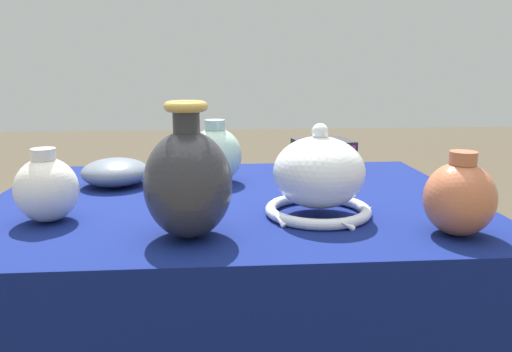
{
  "coord_description": "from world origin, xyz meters",
  "views": [
    {
      "loc": [
        -0.03,
        -1.12,
        1.03
      ],
      "look_at": [
        0.04,
        -0.16,
        0.82
      ],
      "focal_mm": 35.0,
      "sensor_mm": 36.0,
      "label": 1
    }
  ],
  "objects_px": {
    "vase_tall_bulbous": "(188,182)",
    "jar_round_ivory": "(47,189)",
    "bowl_shallow_slate": "(115,172)",
    "mosaic_tile_box": "(323,156)",
    "jar_round_celadon": "(215,155)",
    "vase_dome_bell": "(319,179)",
    "jar_round_terracotta": "(460,198)"
  },
  "relations": [
    {
      "from": "vase_tall_bulbous",
      "to": "jar_round_ivory",
      "type": "distance_m",
      "value": 0.3
    },
    {
      "from": "vase_tall_bulbous",
      "to": "bowl_shallow_slate",
      "type": "height_order",
      "value": "vase_tall_bulbous"
    },
    {
      "from": "vase_tall_bulbous",
      "to": "mosaic_tile_box",
      "type": "distance_m",
      "value": 0.64
    },
    {
      "from": "vase_dome_bell",
      "to": "jar_round_ivory",
      "type": "xyz_separation_m",
      "value": [
        -0.54,
        0.0,
        -0.01
      ]
    },
    {
      "from": "jar_round_terracotta",
      "to": "mosaic_tile_box",
      "type": "bearing_deg",
      "value": 103.01
    },
    {
      "from": "jar_round_ivory",
      "to": "mosaic_tile_box",
      "type": "bearing_deg",
      "value": 33.33
    },
    {
      "from": "jar_round_celadon",
      "to": "bowl_shallow_slate",
      "type": "bearing_deg",
      "value": -175.92
    },
    {
      "from": "vase_tall_bulbous",
      "to": "jar_round_terracotta",
      "type": "distance_m",
      "value": 0.48
    },
    {
      "from": "vase_dome_bell",
      "to": "bowl_shallow_slate",
      "type": "height_order",
      "value": "vase_dome_bell"
    },
    {
      "from": "vase_tall_bulbous",
      "to": "vase_dome_bell",
      "type": "relative_size",
      "value": 1.06
    },
    {
      "from": "bowl_shallow_slate",
      "to": "vase_tall_bulbous",
      "type": "bearing_deg",
      "value": -62.87
    },
    {
      "from": "jar_round_celadon",
      "to": "bowl_shallow_slate",
      "type": "height_order",
      "value": "jar_round_celadon"
    },
    {
      "from": "bowl_shallow_slate",
      "to": "mosaic_tile_box",
      "type": "bearing_deg",
      "value": 12.67
    },
    {
      "from": "mosaic_tile_box",
      "to": "jar_round_celadon",
      "type": "xyz_separation_m",
      "value": [
        -0.31,
        -0.11,
        0.03
      ]
    },
    {
      "from": "jar_round_celadon",
      "to": "mosaic_tile_box",
      "type": "bearing_deg",
      "value": 19.34
    },
    {
      "from": "vase_tall_bulbous",
      "to": "jar_round_terracotta",
      "type": "height_order",
      "value": "vase_tall_bulbous"
    },
    {
      "from": "mosaic_tile_box",
      "to": "jar_round_celadon",
      "type": "bearing_deg",
      "value": -170.15
    },
    {
      "from": "jar_round_ivory",
      "to": "jar_round_celadon",
      "type": "bearing_deg",
      "value": 43.42
    },
    {
      "from": "mosaic_tile_box",
      "to": "jar_round_celadon",
      "type": "distance_m",
      "value": 0.33
    },
    {
      "from": "jar_round_terracotta",
      "to": "bowl_shallow_slate",
      "type": "bearing_deg",
      "value": 148.04
    },
    {
      "from": "vase_dome_bell",
      "to": "jar_round_terracotta",
      "type": "bearing_deg",
      "value": -30.92
    },
    {
      "from": "jar_round_terracotta",
      "to": "jar_round_celadon",
      "type": "distance_m",
      "value": 0.63
    },
    {
      "from": "mosaic_tile_box",
      "to": "jar_round_ivory",
      "type": "distance_m",
      "value": 0.76
    },
    {
      "from": "vase_tall_bulbous",
      "to": "mosaic_tile_box",
      "type": "bearing_deg",
      "value": 56.27
    },
    {
      "from": "jar_round_celadon",
      "to": "jar_round_terracotta",
      "type": "bearing_deg",
      "value": -45.78
    },
    {
      "from": "vase_dome_bell",
      "to": "jar_round_terracotta",
      "type": "xyz_separation_m",
      "value": [
        0.23,
        -0.14,
        -0.01
      ]
    },
    {
      "from": "jar_round_ivory",
      "to": "bowl_shallow_slate",
      "type": "xyz_separation_m",
      "value": [
        0.07,
        0.29,
        -0.03
      ]
    },
    {
      "from": "vase_dome_bell",
      "to": "jar_round_terracotta",
      "type": "height_order",
      "value": "vase_dome_bell"
    },
    {
      "from": "vase_dome_bell",
      "to": "jar_round_ivory",
      "type": "distance_m",
      "value": 0.54
    },
    {
      "from": "vase_dome_bell",
      "to": "jar_round_celadon",
      "type": "bearing_deg",
      "value": 123.77
    },
    {
      "from": "vase_dome_bell",
      "to": "jar_round_celadon",
      "type": "height_order",
      "value": "vase_dome_bell"
    },
    {
      "from": "mosaic_tile_box",
      "to": "jar_round_terracotta",
      "type": "height_order",
      "value": "jar_round_terracotta"
    }
  ]
}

